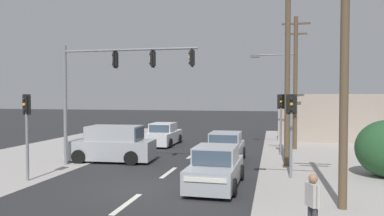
# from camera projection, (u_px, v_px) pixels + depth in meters

# --- Properties ---
(ground_plane) EXTENTS (140.00, 140.00, 0.00)m
(ground_plane) POSITION_uv_depth(u_px,v_px,m) (147.00, 189.00, 14.06)
(ground_plane) COLOR #28282B
(lane_dash_near) EXTENTS (0.20, 2.40, 0.01)m
(lane_dash_near) POSITION_uv_depth(u_px,v_px,m) (127.00, 204.00, 12.11)
(lane_dash_near) COLOR silver
(lane_dash_near) RESTS_ON ground
(lane_dash_mid) EXTENTS (0.20, 2.40, 0.01)m
(lane_dash_mid) POSITION_uv_depth(u_px,v_px,m) (169.00, 172.00, 16.99)
(lane_dash_mid) COLOR silver
(lane_dash_mid) RESTS_ON ground
(lane_dash_far) EXTENTS (0.20, 2.40, 0.01)m
(lane_dash_far) POSITION_uv_depth(u_px,v_px,m) (192.00, 155.00, 21.87)
(lane_dash_far) COLOR silver
(lane_dash_far) RESTS_ON ground
(kerb_left_verge) EXTENTS (8.00, 40.00, 0.02)m
(kerb_left_verge) POSITION_uv_depth(u_px,v_px,m) (19.00, 161.00, 19.76)
(kerb_left_verge) COLOR #A39E99
(kerb_left_verge) RESTS_ON ground
(utility_pole_foreground_right) EXTENTS (3.78, 0.30, 9.64)m
(utility_pole_foreground_right) POSITION_uv_depth(u_px,v_px,m) (340.00, 41.00, 11.36)
(utility_pole_foreground_right) COLOR brown
(utility_pole_foreground_right) RESTS_ON ground
(utility_pole_midground_right) EXTENTS (1.80, 0.26, 9.66)m
(utility_pole_midground_right) POSITION_uv_depth(u_px,v_px,m) (288.00, 64.00, 18.32)
(utility_pole_midground_right) COLOR brown
(utility_pole_midground_right) RESTS_ON ground
(utility_pole_background_right) EXTENTS (3.78, 0.43, 8.55)m
(utility_pole_background_right) POSITION_uv_depth(u_px,v_px,m) (293.00, 78.00, 24.10)
(utility_pole_background_right) COLOR brown
(utility_pole_background_right) RESTS_ON ground
(traffic_signal_mast) EXTENTS (6.89, 0.44, 6.00)m
(traffic_signal_mast) POSITION_uv_depth(u_px,v_px,m) (109.00, 78.00, 18.22)
(traffic_signal_mast) COLOR slate
(traffic_signal_mast) RESTS_ON ground
(pedestal_signal_right_kerb) EXTENTS (0.44, 0.29, 3.56)m
(pedestal_signal_right_kerb) POSITION_uv_depth(u_px,v_px,m) (291.00, 121.00, 15.72)
(pedestal_signal_right_kerb) COLOR slate
(pedestal_signal_right_kerb) RESTS_ON ground
(pedestal_signal_left_kerb) EXTENTS (0.43, 0.31, 3.56)m
(pedestal_signal_left_kerb) POSITION_uv_depth(u_px,v_px,m) (27.00, 122.00, 15.22)
(pedestal_signal_left_kerb) COLOR slate
(pedestal_signal_left_kerb) RESTS_ON ground
(pedestal_signal_far_median) EXTENTS (0.44, 0.30, 3.56)m
(pedestal_signal_far_median) POSITION_uv_depth(u_px,v_px,m) (281.00, 114.00, 21.87)
(pedestal_signal_far_median) COLOR slate
(pedestal_signal_far_median) RESTS_ON ground
(shopfront_wall_far) EXTENTS (12.00, 1.00, 3.60)m
(shopfront_wall_far) POSITION_uv_depth(u_px,v_px,m) (362.00, 119.00, 27.30)
(shopfront_wall_far) COLOR #A39384
(shopfront_wall_far) RESTS_ON ground
(sedan_oncoming_near) EXTENTS (1.89, 4.24, 1.56)m
(sedan_oncoming_near) POSITION_uv_depth(u_px,v_px,m) (225.00, 148.00, 19.73)
(sedan_oncoming_near) COLOR #A3A8AD
(sedan_oncoming_near) RESTS_ON ground
(suv_oncoming_mid) EXTENTS (4.64, 2.28, 1.90)m
(suv_oncoming_mid) POSITION_uv_depth(u_px,v_px,m) (112.00, 145.00, 19.83)
(suv_oncoming_mid) COLOR #A3A8AD
(suv_oncoming_mid) RESTS_ON ground
(sedan_receding_far) EXTENTS (1.90, 4.24, 1.56)m
(sedan_receding_far) POSITION_uv_depth(u_px,v_px,m) (163.00, 135.00, 26.34)
(sedan_receding_far) COLOR silver
(sedan_receding_far) RESTS_ON ground
(sedan_crossing_left) EXTENTS (1.95, 4.27, 1.56)m
(sedan_crossing_left) POSITION_uv_depth(u_px,v_px,m) (216.00, 168.00, 14.39)
(sedan_crossing_left) COLOR #A3A8AD
(sedan_crossing_left) RESTS_ON ground
(pedestrian_at_kerb) EXTENTS (0.36, 0.51, 1.63)m
(pedestrian_at_kerb) POSITION_uv_depth(u_px,v_px,m) (313.00, 203.00, 9.01)
(pedestrian_at_kerb) COLOR #333338
(pedestrian_at_kerb) RESTS_ON ground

